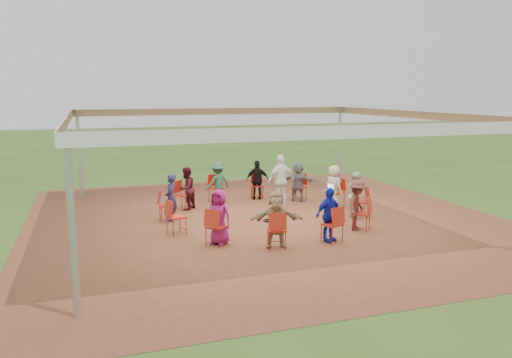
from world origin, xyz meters
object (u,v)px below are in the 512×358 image
object	(u,v)px
laptop	(330,188)
chair_9	(332,225)
chair_11	(360,202)
person_seated_0	(334,186)
person_seated_10	(356,195)
cable_coil	(270,221)
chair_7	(216,227)
chair_10	(361,214)
person_seated_4	(186,188)
person_seated_8	(329,215)
chair_0	(336,193)
chair_1	(299,187)
standing_person	(281,180)
person_seated_6	(219,217)
chair_2	(257,186)
chair_3	(216,188)
chair_6	(176,217)
person_seated_9	(357,205)
person_seated_1	(298,181)
person_seated_3	(218,182)
person_seated_7	(276,219)
person_seated_2	(257,180)
person_seated_5	(171,198)
chair_4	(183,195)
chair_5	(167,205)
chair_8	(277,230)

from	to	relation	value
laptop	chair_9	bearing A→B (deg)	138.12
chair_11	person_seated_0	world-z (taller)	person_seated_0
person_seated_10	cable_coil	world-z (taller)	person_seated_10
chair_7	chair_10	world-z (taller)	same
chair_7	person_seated_4	bearing A→B (deg)	133.73
person_seated_8	person_seated_0	bearing A→B (deg)	45.00
chair_0	person_seated_4	distance (m)	4.71
chair_1	laptop	xyz separation A→B (m)	(0.46, -1.31, 0.17)
person_seated_4	person_seated_8	xyz separation A→B (m)	(2.63, -4.40, 0.00)
standing_person	person_seated_6	bearing A→B (deg)	37.78
chair_2	chair_11	distance (m)	3.92
chair_10	chair_3	bearing A→B (deg)	75.00
chair_6	person_seated_9	world-z (taller)	person_seated_9
person_seated_0	person_seated_1	size ratio (longest dim) A/B	1.00
person_seated_0	person_seated_3	bearing A→B (deg)	45.00
chair_9	person_seated_6	size ratio (longest dim) A/B	0.68
chair_3	person_seated_3	distance (m)	0.25
person_seated_7	chair_9	bearing A→B (deg)	10.28
chair_1	person_seated_8	bearing A→B (deg)	119.27
chair_3	person_seated_2	world-z (taller)	person_seated_2
chair_3	cable_coil	bearing A→B (deg)	89.07
chair_9	person_seated_10	bearing A→B (deg)	32.19
chair_7	person_seated_5	bearing A→B (deg)	147.81
chair_6	person_seated_7	distance (m)	2.73
chair_1	person_seated_7	xyz separation A→B (m)	(-2.58, -4.56, 0.22)
chair_9	chair_11	distance (m)	2.77
person_seated_1	standing_person	size ratio (longest dim) A/B	0.80
person_seated_9	person_seated_1	bearing A→B (deg)	45.00
chair_6	chair_9	xyz separation A→B (m)	(3.43, -1.91, 0.00)
chair_9	chair_6	bearing A→B (deg)	135.00
person_seated_3	person_seated_10	size ratio (longest dim) A/B	1.00
chair_6	cable_coil	xyz separation A→B (m)	(2.71, 0.44, -0.43)
chair_4	standing_person	distance (m)	3.11
chair_1	person_seated_2	world-z (taller)	person_seated_2
chair_1	chair_5	world-z (taller)	same
chair_4	person_seated_5	distance (m)	1.43
person_seated_10	chair_5	bearing A→B (deg)	90.00
person_seated_4	person_seated_2	bearing A→B (deg)	150.00
chair_6	chair_10	bearing A→B (deg)	60.00
person_seated_8	person_seated_10	xyz separation A→B (m)	(1.85, 1.90, 0.00)
chair_5	person_seated_3	bearing A→B (deg)	147.81
person_seated_1	laptop	bearing A→B (deg)	158.09
person_seated_6	chair_10	bearing A→B (deg)	43.73
person_seated_3	chair_8	bearing A→B (deg)	74.66
chair_4	chair_6	distance (m)	2.77
standing_person	laptop	distance (m)	1.55
chair_5	chair_6	xyz separation A→B (m)	(0.02, -1.44, 0.00)
chair_5	chair_8	distance (m)	3.92
chair_6	person_seated_5	distance (m)	1.43
person_seated_7	person_seated_6	bearing A→B (deg)	165.00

